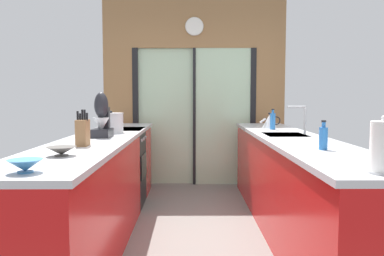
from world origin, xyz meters
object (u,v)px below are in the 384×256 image
knife_block (83,132)px  stand_mixer (102,120)px  stock_pot (111,123)px  soap_bottle_far (273,121)px  kettle (269,121)px  paper_towel_roll (383,148)px  oven_range (119,168)px  soap_bottle_near (323,138)px  mixing_bowl_far (61,151)px  mixing_bowl_near (25,165)px

knife_block → stand_mixer: (-0.00, 0.66, 0.05)m
stock_pot → soap_bottle_far: soap_bottle_far is taller
kettle → paper_towel_roll: size_ratio=0.87×
kettle → stand_mixer: bearing=-150.1°
oven_range → stock_pot: (0.02, -0.52, 0.57)m
soap_bottle_near → soap_bottle_far: size_ratio=0.89×
soap_bottle_far → paper_towel_roll: 2.58m
stand_mixer → soap_bottle_near: size_ratio=1.98×
soap_bottle_near → stock_pot: bearing=143.6°
paper_towel_roll → mixing_bowl_far: bearing=162.0°
mixing_bowl_near → kettle: bearing=57.0°
knife_block → soap_bottle_near: knife_block is taller
kettle → paper_towel_roll: bearing=-90.0°
oven_range → soap_bottle_near: bearing=-45.5°
stock_pot → soap_bottle_near: size_ratio=1.22×
mixing_bowl_far → stand_mixer: 1.18m
kettle → soap_bottle_far: bearing=-90.5°
mixing_bowl_near → mixing_bowl_far: mixing_bowl_near is taller
knife_block → soap_bottle_near: (1.78, -0.22, -0.02)m
soap_bottle_near → stand_mixer: bearing=153.6°
stock_pot → paper_towel_roll: 2.81m
mixing_bowl_near → soap_bottle_far: 3.11m
stand_mixer → kettle: size_ratio=1.67×
oven_range → soap_bottle_far: soap_bottle_far is taller
mixing_bowl_far → soap_bottle_far: soap_bottle_far is taller
mixing_bowl_far → paper_towel_roll: bearing=-18.0°
stock_pot → soap_bottle_near: (1.78, -1.31, -0.02)m
stand_mixer → stock_pot: stand_mixer is taller
soap_bottle_far → soap_bottle_near: bearing=-90.0°
soap_bottle_far → knife_block: bearing=-140.1°
oven_range → stand_mixer: (0.02, -0.94, 0.63)m
stock_pot → soap_bottle_far: bearing=12.7°
mixing_bowl_near → mixing_bowl_far: size_ratio=0.91×
mixing_bowl_near → stock_pot: stock_pot is taller
oven_range → knife_block: size_ratio=3.27×
mixing_bowl_far → stock_pot: bearing=90.0°
paper_towel_roll → soap_bottle_near: bearing=90.0°
oven_range → paper_towel_roll: bearing=-56.3°
soap_bottle_near → paper_towel_roll: size_ratio=0.73×
stock_pot → kettle: 1.88m
knife_block → kettle: 2.45m
kettle → soap_bottle_near: 1.91m
stand_mixer → stock_pot: size_ratio=1.63×
knife_block → stock_pot: size_ratio=1.09×
soap_bottle_near → soap_bottle_far: bearing=90.0°
knife_block → soap_bottle_far: 2.32m
soap_bottle_near → paper_towel_roll: (0.00, -0.86, 0.04)m
mixing_bowl_near → paper_towel_roll: (1.78, -0.03, 0.09)m
soap_bottle_far → stand_mixer: bearing=-155.0°
stock_pot → mixing_bowl_far: bearing=-90.0°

